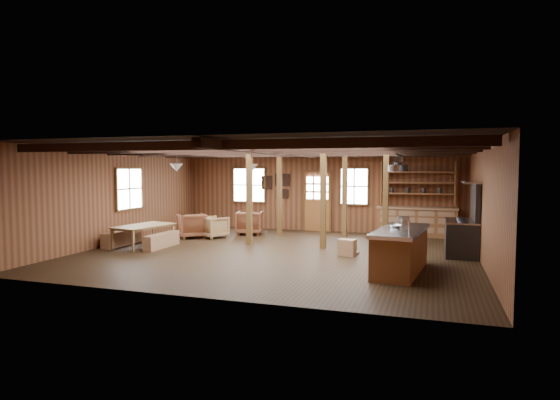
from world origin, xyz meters
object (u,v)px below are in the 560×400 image
Objects in this scene: commercial_range at (463,231)px; armchair_b at (249,223)px; kitchen_island at (400,250)px; armchair_a at (192,226)px; armchair_c at (214,227)px; dining_table at (145,236)px.

armchair_b is (-6.62, 1.82, -0.23)m from commercial_range.
kitchen_island is at bearing 126.54° from armchair_b.
kitchen_island reaches higher than armchair_a.
commercial_range is 7.47m from armchair_c.
dining_table is (-7.15, 1.08, -0.17)m from kitchen_island.
armchair_a is 1.95m from armchair_b.
armchair_a is at bearing 176.21° from commercial_range.
commercial_range is at bearing 135.05° from armchair_a.
commercial_range is 1.10× the size of dining_table.
armchair_b is 1.33m from armchair_c.
armchair_b reaches higher than dining_table.
kitchen_island is at bearing -87.97° from dining_table.
kitchen_island is 2.84m from commercial_range.
dining_table is 2.02× the size of armchair_a.
commercial_range is 6.87m from armchair_b.
armchair_c is (1.12, 2.14, 0.04)m from dining_table.
kitchen_island reaches higher than armchair_c.
dining_table is 1.97m from armchair_a.
dining_table is at bearing 35.38° from armchair_a.
dining_table is 3.74m from armchair_b.
armchair_c is (-0.80, -1.06, -0.05)m from armchair_b.
armchair_c is at bearing 174.18° from commercial_range.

